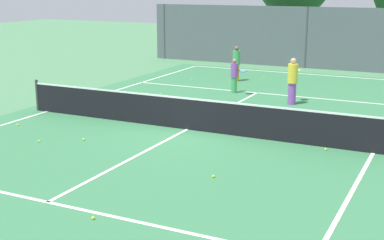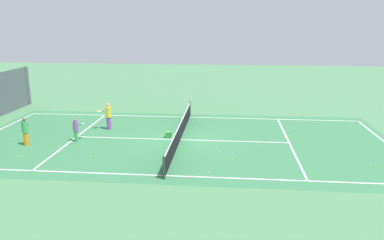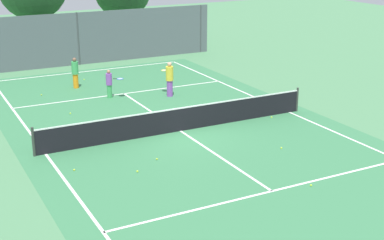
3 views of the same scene
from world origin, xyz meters
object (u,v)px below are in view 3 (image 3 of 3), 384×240
object	(u,v)px
tennis_ball_0	(281,148)
tennis_ball_8	(157,159)
ball_crate	(181,120)
tennis_ball_2	(70,113)
player_1	(170,79)
tennis_ball_3	(84,80)
tennis_ball_4	(311,185)
tennis_ball_1	(272,117)
player_0	(75,73)
tennis_ball_5	(137,171)
tennis_ball_9	(74,170)
player_2	(110,83)
tennis_ball_7	(161,121)
tennis_ball_6	(41,95)

from	to	relation	value
tennis_ball_0	tennis_ball_8	bearing A→B (deg)	165.62
ball_crate	tennis_ball_2	world-z (taller)	ball_crate
tennis_ball_8	player_1	bearing A→B (deg)	61.45
tennis_ball_3	tennis_ball_4	xyz separation A→B (m)	(2.27, -16.73, 0.00)
tennis_ball_1	player_0	bearing A→B (deg)	124.42
tennis_ball_3	tennis_ball_5	bearing A→B (deg)	-99.56
tennis_ball_9	tennis_ball_5	bearing A→B (deg)	-30.92
tennis_ball_0	tennis_ball_4	size ratio (longest dim) A/B	1.00
tennis_ball_0	tennis_ball_5	distance (m)	5.63
tennis_ball_0	tennis_ball_8	distance (m)	4.72
ball_crate	tennis_ball_3	xyz separation A→B (m)	(-1.35, 9.29, -0.15)
player_2	tennis_ball_5	bearing A→B (deg)	-104.11
tennis_ball_5	tennis_ball_7	bearing A→B (deg)	56.99
tennis_ball_0	tennis_ball_3	bearing A→B (deg)	103.99
tennis_ball_1	tennis_ball_7	world-z (taller)	same
tennis_ball_1	tennis_ball_4	bearing A→B (deg)	-115.13
tennis_ball_7	tennis_ball_4	bearing A→B (deg)	-79.28
player_0	tennis_ball_6	bearing A→B (deg)	-162.65
ball_crate	tennis_ball_4	world-z (taller)	ball_crate
tennis_ball_6	tennis_ball_9	distance (m)	10.07
player_2	tennis_ball_9	xyz separation A→B (m)	(-4.15, -8.01, -0.69)
player_0	tennis_ball_4	world-z (taller)	player_0
player_0	tennis_ball_4	bearing A→B (deg)	-78.41
tennis_ball_6	tennis_ball_7	world-z (taller)	same
tennis_ball_2	tennis_ball_5	bearing A→B (deg)	-88.49
tennis_ball_9	tennis_ball_2	bearing A→B (deg)	75.26
tennis_ball_3	tennis_ball_6	xyz separation A→B (m)	(-2.83, -2.04, 0.00)
tennis_ball_2	tennis_ball_9	distance (m)	6.52
player_1	tennis_ball_6	world-z (taller)	player_1
tennis_ball_4	tennis_ball_9	xyz separation A→B (m)	(-6.33, 4.70, 0.00)
tennis_ball_2	tennis_ball_4	size ratio (longest dim) A/B	1.00
tennis_ball_0	tennis_ball_4	world-z (taller)	same
ball_crate	tennis_ball_3	bearing A→B (deg)	98.29
player_0	tennis_ball_1	size ratio (longest dim) A/B	24.42
tennis_ball_6	player_1	bearing A→B (deg)	-28.63
player_2	tennis_ball_1	xyz separation A→B (m)	(5.17, -6.35, -0.69)
player_2	tennis_ball_7	xyz separation A→B (m)	(0.65, -4.59, -0.69)
tennis_ball_0	tennis_ball_7	bearing A→B (deg)	118.00
tennis_ball_3	tennis_ball_1	bearing A→B (deg)	-63.13
tennis_ball_6	tennis_ball_7	distance (m)	7.47
player_2	tennis_ball_6	xyz separation A→B (m)	(-2.91, 1.98, -0.69)
player_0	tennis_ball_7	size ratio (longest dim) A/B	24.42
player_0	tennis_ball_3	world-z (taller)	player_0
tennis_ball_2	tennis_ball_6	distance (m)	3.71
ball_crate	tennis_ball_8	bearing A→B (deg)	-128.69
tennis_ball_3	tennis_ball_5	size ratio (longest dim) A/B	1.00
tennis_ball_0	tennis_ball_6	xyz separation A→B (m)	(-6.22, 11.58, 0.00)
player_2	tennis_ball_8	bearing A→B (deg)	-98.50
tennis_ball_0	tennis_ball_9	xyz separation A→B (m)	(-7.46, 1.59, 0.00)
player_0	tennis_ball_0	size ratio (longest dim) A/B	24.42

